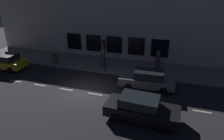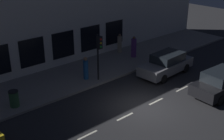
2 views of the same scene
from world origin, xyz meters
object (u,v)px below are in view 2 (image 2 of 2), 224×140
Objects in this scene: pedestrian_1 at (120,44)px; trash_bin at (14,99)px; pedestrian_0 at (134,48)px; traffic_light at (99,48)px; parked_car_1 at (166,64)px; pedestrian_2 at (86,69)px; parked_car_2 at (222,82)px.

trash_bin is (-2.86, 10.89, -0.26)m from pedestrian_1.
pedestrian_0 is 1.07× the size of pedestrian_1.
traffic_light is 5.55m from pedestrian_0.
parked_car_1 is 2.84× the size of pedestrian_2.
traffic_light is at bearing -141.06° from pedestrian_2.
pedestrian_1 is at bearing -75.28° from trash_bin.
trash_bin is (2.58, 10.46, -0.15)m from parked_car_1.
traffic_light is at bearing -136.52° from pedestrian_1.
pedestrian_1 is 11.26m from trash_bin.
pedestrian_0 is (1.72, -5.05, -1.50)m from traffic_light.
pedestrian_1 reaches higher than pedestrian_2.
trash_bin is (-0.34, 5.37, -0.26)m from pedestrian_2.
trash_bin is at bearing -38.56° from pedestrian_0.
traffic_light is at bearing -140.88° from parked_car_2.
trash_bin is at bearing 85.68° from traffic_light.
parked_car_2 is 2.66× the size of pedestrian_0.
pedestrian_1 is at bearing -7.41° from parked_car_1.
traffic_light is at bearing 61.78° from parked_car_1.
parked_car_1 is at bearing -115.24° from traffic_light.
parked_car_2 is 8.16m from pedestrian_0.
parked_car_1 is at bearing -103.86° from trash_bin.
pedestrian_0 is at bearing -83.43° from trash_bin.
pedestrian_0 is 1.09× the size of pedestrian_2.
pedestrian_1 is at bearing -131.20° from pedestrian_0.
pedestrian_1 is at bearing -62.22° from pedestrian_2.
trash_bin is at bearing 73.17° from parked_car_1.
pedestrian_0 is 11.07m from trash_bin.
parked_car_1 is at bearing 37.00° from pedestrian_0.
parked_car_2 is 9.75m from pedestrian_1.
pedestrian_0 is 5.70m from pedestrian_2.
pedestrian_0 is at bearing -10.84° from parked_car_1.
pedestrian_2 is at bearing 35.73° from traffic_light.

